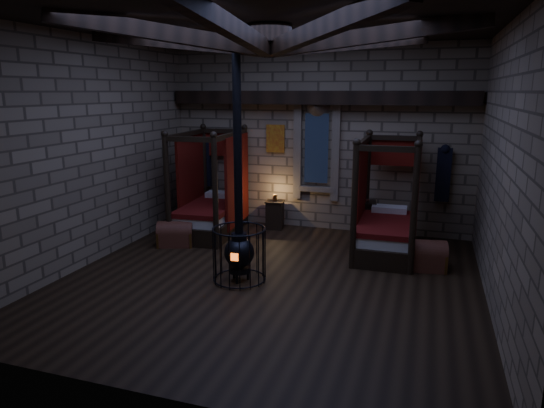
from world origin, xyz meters
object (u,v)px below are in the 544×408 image
(trunk_right, at_px, (424,256))
(stove, at_px, (239,248))
(bed_right, at_px, (386,225))
(bed_left, at_px, (212,208))
(trunk_left, at_px, (176,235))

(trunk_right, relative_size, stove, 0.21)
(bed_right, bearing_deg, bed_left, 176.08)
(bed_right, distance_m, trunk_right, 1.13)
(bed_left, distance_m, trunk_right, 4.82)
(bed_right, bearing_deg, trunk_left, -168.43)
(bed_right, xyz_separation_m, trunk_left, (-4.26, -0.94, -0.32))
(bed_left, bearing_deg, bed_right, -7.44)
(trunk_right, xyz_separation_m, stove, (-3.00, -1.55, 0.34))
(stove, bearing_deg, bed_left, 120.58)
(trunk_left, bearing_deg, trunk_right, -17.65)
(bed_left, bearing_deg, trunk_right, -16.29)
(bed_right, bearing_deg, stove, -134.83)
(bed_right, distance_m, trunk_left, 4.37)
(trunk_left, relative_size, stove, 0.21)
(bed_right, height_order, trunk_left, bed_right)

